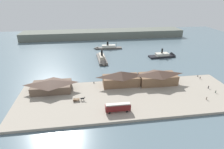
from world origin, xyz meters
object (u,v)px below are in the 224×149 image
object	(u,v)px
mooring_post_west	(94,83)
ferry_moored_east	(106,48)
ferry_shed_east_terminal	(121,78)
pedestrian_walking_east	(216,92)
ferry_shed_customs_shed	(51,85)
ferry_departing_north	(165,56)
ferry_approaching_west	(102,60)
mooring_post_center_west	(175,77)
mooring_post_center_east	(198,76)
street_tram	(118,107)
pedestrian_near_east_shed	(208,87)
horse_cart	(78,99)
pedestrian_walking_west	(207,98)
pedestrian_near_cart	(200,78)
ferry_shed_west_terminal	(158,77)

from	to	relation	value
mooring_post_west	ferry_moored_east	bearing A→B (deg)	78.42
ferry_shed_east_terminal	pedestrian_walking_east	bearing A→B (deg)	-18.24
ferry_shed_customs_shed	ferry_departing_north	size ratio (longest dim) A/B	0.86
ferry_approaching_west	ferry_moored_east	bearing A→B (deg)	79.20
mooring_post_center_west	ferry_moored_east	size ratio (longest dim) A/B	0.03
ferry_shed_east_terminal	ferry_approaching_west	distance (m)	41.73
mooring_post_center_east	ferry_departing_north	world-z (taller)	ferry_departing_north
street_tram	mooring_post_center_west	world-z (taller)	street_tram
pedestrian_near_east_shed	mooring_post_center_west	bearing A→B (deg)	129.07
horse_cart	mooring_post_center_east	size ratio (longest dim) A/B	6.49
mooring_post_center_west	ferry_shed_customs_shed	bearing A→B (deg)	-175.67
mooring_post_center_west	pedestrian_walking_east	bearing A→B (deg)	-56.85
mooring_post_center_west	street_tram	bearing A→B (deg)	-144.67
mooring_post_center_west	ferry_departing_north	distance (m)	42.12
ferry_approaching_west	ferry_moored_east	distance (m)	33.20
pedestrian_walking_west	mooring_post_center_west	world-z (taller)	pedestrian_walking_west
pedestrian_walking_west	ferry_departing_north	size ratio (longest dim) A/B	0.07
pedestrian_near_cart	pedestrian_near_east_shed	xyz separation A→B (m)	(-2.31, -11.29, 0.07)
pedestrian_walking_east	mooring_post_center_west	world-z (taller)	pedestrian_walking_east
horse_cart	ferry_approaching_west	size ratio (longest dim) A/B	0.23
ferry_shed_east_terminal	mooring_post_west	distance (m)	15.73
ferry_approaching_west	pedestrian_walking_west	bearing A→B (deg)	-54.12
street_tram	mooring_post_center_east	world-z (taller)	street_tram
ferry_shed_west_terminal	pedestrian_near_cart	bearing A→B (deg)	3.66
ferry_shed_west_terminal	mooring_post_center_west	xyz separation A→B (m)	(13.08, 5.01, -3.45)
ferry_shed_customs_shed	street_tram	world-z (taller)	ferry_shed_customs_shed
ferry_shed_east_terminal	ferry_approaching_west	world-z (taller)	ferry_shed_east_terminal
ferry_shed_east_terminal	pedestrian_walking_west	xyz separation A→B (m)	(37.83, -20.57, -3.40)
ferry_shed_east_terminal	pedestrian_walking_west	world-z (taller)	ferry_shed_east_terminal
mooring_post_west	mooring_post_center_east	bearing A→B (deg)	0.04
horse_cart	mooring_post_center_west	distance (m)	59.12
pedestrian_walking_east	mooring_post_center_west	xyz separation A→B (m)	(-12.64, 19.35, -0.26)
ferry_shed_west_terminal	pedestrian_near_cart	world-z (taller)	ferry_shed_west_terminal
horse_cart	pedestrian_near_cart	distance (m)	72.06
street_tram	pedestrian_near_east_shed	size ratio (longest dim) A/B	6.32
mooring_post_center_west	ferry_shed_west_terminal	bearing A→B (deg)	-159.03
pedestrian_near_east_shed	mooring_post_center_east	world-z (taller)	pedestrian_near_east_shed
ferry_shed_west_terminal	mooring_post_west	distance (m)	35.92
horse_cart	ferry_approaching_west	xyz separation A→B (m)	(16.15, 54.02, -0.57)
ferry_shed_west_terminal	ferry_moored_east	bearing A→B (deg)	105.83
mooring_post_center_west	mooring_post_center_east	xyz separation A→B (m)	(14.62, 0.01, 0.00)
ferry_shed_west_terminal	ferry_approaching_west	world-z (taller)	ferry_shed_west_terminal
pedestrian_near_east_shed	ferry_moored_east	world-z (taller)	ferry_moored_east
ferry_shed_east_terminal	street_tram	bearing A→B (deg)	-103.63
pedestrian_walking_west	mooring_post_center_east	size ratio (longest dim) A/B	1.82
pedestrian_walking_west	horse_cart	bearing A→B (deg)	172.90
ferry_shed_west_terminal	ferry_moored_east	xyz separation A→B (m)	(-21.14, 74.56, -3.76)
ferry_shed_west_terminal	pedestrian_walking_east	bearing A→B (deg)	-29.14
pedestrian_walking_west	ferry_approaching_west	world-z (taller)	ferry_approaching_west
horse_cart	ferry_moored_east	bearing A→B (deg)	75.52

